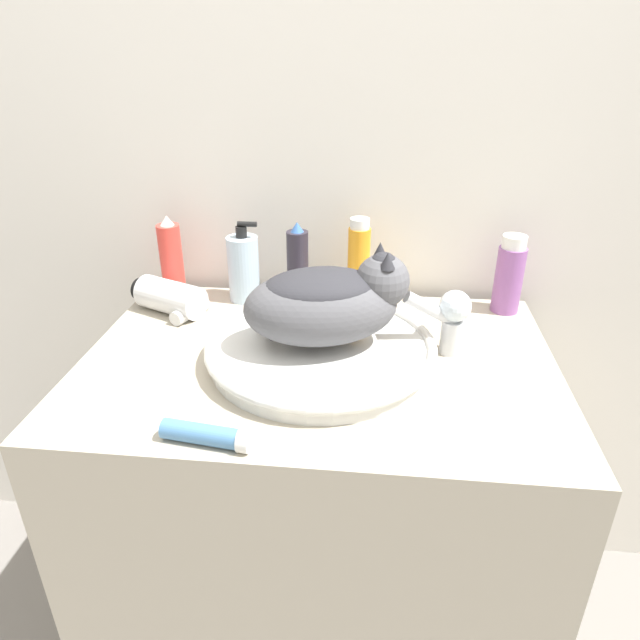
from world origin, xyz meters
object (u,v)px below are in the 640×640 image
at_px(cat, 328,300).
at_px(mouthwash_bottle, 509,276).
at_px(spray_bottle_trigger, 172,260).
at_px(hair_dryer, 171,298).
at_px(soap_pump_bottle, 244,268).
at_px(cream_tube, 208,435).
at_px(faucet, 450,316).
at_px(hairspray_can_black, 298,266).
at_px(shampoo_bottle_tall, 359,264).

relative_size(cat, mouthwash_bottle, 1.81).
height_order(spray_bottle_trigger, hair_dryer, spray_bottle_trigger).
xyz_separation_m(soap_pump_bottle, cream_tube, (0.06, -0.53, -0.06)).
distance_m(cat, mouthwash_bottle, 0.46).
relative_size(cream_tube, hair_dryer, 0.79).
distance_m(cat, faucet, 0.24).
xyz_separation_m(faucet, hairspray_can_black, (-0.32, 0.21, 0.01)).
relative_size(faucet, cream_tube, 0.93).
bearing_deg(cream_tube, hairspray_can_black, 83.13).
height_order(shampoo_bottle_tall, mouthwash_bottle, shampoo_bottle_tall).
distance_m(shampoo_bottle_tall, hair_dryer, 0.42).
relative_size(soap_pump_bottle, shampoo_bottle_tall, 0.93).
distance_m(cat, hairspray_can_black, 0.28).
height_order(hairspray_can_black, spray_bottle_trigger, spray_bottle_trigger).
height_order(cat, mouthwash_bottle, cat).
relative_size(faucet, hairspray_can_black, 0.71).
relative_size(hairspray_can_black, mouthwash_bottle, 1.08).
distance_m(shampoo_bottle_tall, hairspray_can_black, 0.14).
xyz_separation_m(shampoo_bottle_tall, spray_bottle_trigger, (-0.43, 0.00, -0.01)).
distance_m(shampoo_bottle_tall, mouthwash_bottle, 0.33).
bearing_deg(soap_pump_bottle, hair_dryer, -148.44).
xyz_separation_m(soap_pump_bottle, mouthwash_bottle, (0.60, -0.00, 0.01)).
distance_m(faucet, mouthwash_bottle, 0.25).
bearing_deg(mouthwash_bottle, hair_dryer, -173.10).
bearing_deg(faucet, hairspray_can_black, -45.43).
bearing_deg(shampoo_bottle_tall, mouthwash_bottle, -0.00).
bearing_deg(hair_dryer, soap_pump_bottle, -124.94).
bearing_deg(mouthwash_bottle, shampoo_bottle_tall, 180.00).
height_order(hairspray_can_black, mouthwash_bottle, hairspray_can_black).
bearing_deg(soap_pump_bottle, shampoo_bottle_tall, 0.00).
xyz_separation_m(cat, faucet, (0.23, 0.05, -0.05)).
bearing_deg(spray_bottle_trigger, hairspray_can_black, 0.00).
relative_size(shampoo_bottle_tall, mouthwash_bottle, 1.15).
height_order(spray_bottle_trigger, cream_tube, spray_bottle_trigger).
height_order(soap_pump_bottle, spray_bottle_trigger, spray_bottle_trigger).
xyz_separation_m(cat, spray_bottle_trigger, (-0.39, 0.26, -0.03)).
relative_size(spray_bottle_trigger, hair_dryer, 1.07).
distance_m(soap_pump_bottle, spray_bottle_trigger, 0.17).
relative_size(soap_pump_bottle, mouthwash_bottle, 1.07).
xyz_separation_m(shampoo_bottle_tall, hairspray_can_black, (-0.14, 0.00, -0.01)).
relative_size(hairspray_can_black, spray_bottle_trigger, 0.97).
height_order(soap_pump_bottle, shampoo_bottle_tall, shampoo_bottle_tall).
distance_m(hairspray_can_black, cream_tube, 0.54).
distance_m(cream_tube, hair_dryer, 0.49).
xyz_separation_m(hairspray_can_black, spray_bottle_trigger, (-0.30, 0.00, 0.00)).
height_order(faucet, shampoo_bottle_tall, shampoo_bottle_tall).
height_order(faucet, soap_pump_bottle, soap_pump_bottle).
bearing_deg(hairspray_can_black, cat, -70.31).
bearing_deg(faucet, mouthwash_bottle, -138.00).
height_order(cat, shampoo_bottle_tall, cat).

